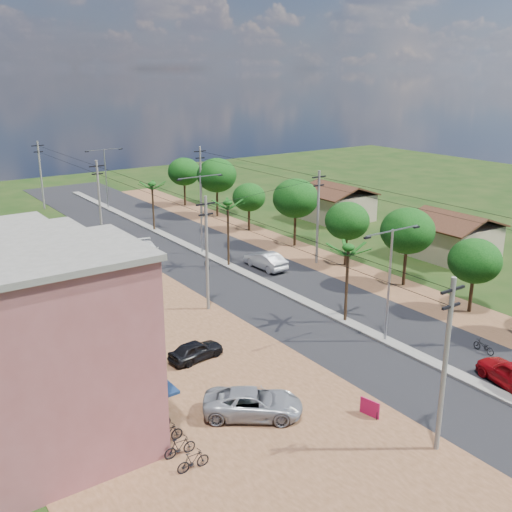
{
  "coord_description": "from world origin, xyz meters",
  "views": [
    {
      "loc": [
        -28.84,
        -25.62,
        17.94
      ],
      "look_at": [
        -1.45,
        13.41,
        3.0
      ],
      "focal_mm": 42.0,
      "sensor_mm": 36.0,
      "label": 1
    }
  ],
  "objects_px": {
    "car_white_far": "(148,250)",
    "moto_rider_east": "(484,347)",
    "car_silver_mid": "(266,261)",
    "car_parked_dark": "(196,351)",
    "parked_scooter_row": "(150,417)",
    "car_parked_silver": "(253,404)",
    "roadside_sign": "(370,408)"
  },
  "relations": [
    {
      "from": "moto_rider_east",
      "to": "car_parked_silver",
      "type": "bearing_deg",
      "value": -3.72
    },
    {
      "from": "car_parked_dark",
      "to": "car_parked_silver",
      "type": "bearing_deg",
      "value": 168.17
    },
    {
      "from": "car_silver_mid",
      "to": "car_parked_dark",
      "type": "bearing_deg",
      "value": 38.79
    },
    {
      "from": "car_silver_mid",
      "to": "car_parked_dark",
      "type": "relative_size",
      "value": 1.3
    },
    {
      "from": "car_parked_dark",
      "to": "moto_rider_east",
      "type": "height_order",
      "value": "car_parked_dark"
    },
    {
      "from": "moto_rider_east",
      "to": "parked_scooter_row",
      "type": "height_order",
      "value": "parked_scooter_row"
    },
    {
      "from": "car_white_far",
      "to": "car_parked_silver",
      "type": "height_order",
      "value": "car_parked_silver"
    },
    {
      "from": "car_silver_mid",
      "to": "moto_rider_east",
      "type": "height_order",
      "value": "car_silver_mid"
    },
    {
      "from": "car_parked_silver",
      "to": "car_silver_mid",
      "type": "bearing_deg",
      "value": -0.58
    },
    {
      "from": "car_parked_silver",
      "to": "car_white_far",
      "type": "bearing_deg",
      "value": 22.22
    },
    {
      "from": "car_parked_silver",
      "to": "car_parked_dark",
      "type": "bearing_deg",
      "value": 31.35
    },
    {
      "from": "moto_rider_east",
      "to": "roadside_sign",
      "type": "relative_size",
      "value": 1.39
    },
    {
      "from": "roadside_sign",
      "to": "parked_scooter_row",
      "type": "xyz_separation_m",
      "value": [
        -10.04,
        6.02,
        0.01
      ]
    },
    {
      "from": "car_white_far",
      "to": "moto_rider_east",
      "type": "xyz_separation_m",
      "value": [
        9.03,
        -32.02,
        -0.27
      ]
    },
    {
      "from": "parked_scooter_row",
      "to": "car_parked_dark",
      "type": "bearing_deg",
      "value": 42.19
    },
    {
      "from": "moto_rider_east",
      "to": "parked_scooter_row",
      "type": "relative_size",
      "value": 0.17
    },
    {
      "from": "car_parked_silver",
      "to": "moto_rider_east",
      "type": "distance_m",
      "value": 16.94
    },
    {
      "from": "car_silver_mid",
      "to": "car_parked_dark",
      "type": "xyz_separation_m",
      "value": [
        -14.46,
        -12.31,
        -0.16
      ]
    },
    {
      "from": "car_parked_silver",
      "to": "moto_rider_east",
      "type": "bearing_deg",
      "value": -61.81
    },
    {
      "from": "car_parked_dark",
      "to": "parked_scooter_row",
      "type": "relative_size",
      "value": 0.39
    },
    {
      "from": "car_white_far",
      "to": "moto_rider_east",
      "type": "distance_m",
      "value": 33.27
    },
    {
      "from": "car_white_far",
      "to": "car_parked_dark",
      "type": "relative_size",
      "value": 1.31
    },
    {
      "from": "roadside_sign",
      "to": "parked_scooter_row",
      "type": "height_order",
      "value": "parked_scooter_row"
    },
    {
      "from": "moto_rider_east",
      "to": "parked_scooter_row",
      "type": "bearing_deg",
      "value": -7.89
    },
    {
      "from": "parked_scooter_row",
      "to": "car_parked_silver",
      "type": "bearing_deg",
      "value": -25.93
    },
    {
      "from": "roadside_sign",
      "to": "moto_rider_east",
      "type": "bearing_deg",
      "value": -6.9
    },
    {
      "from": "car_white_far",
      "to": "car_parked_dark",
      "type": "height_order",
      "value": "car_white_far"
    },
    {
      "from": "car_parked_dark",
      "to": "roadside_sign",
      "type": "distance_m",
      "value": 11.97
    },
    {
      "from": "moto_rider_east",
      "to": "roadside_sign",
      "type": "xyz_separation_m",
      "value": [
        -11.62,
        -1.07,
        0.06
      ]
    },
    {
      "from": "car_silver_mid",
      "to": "moto_rider_east",
      "type": "bearing_deg",
      "value": 92.35
    },
    {
      "from": "car_silver_mid",
      "to": "roadside_sign",
      "type": "bearing_deg",
      "value": 65.15
    },
    {
      "from": "car_parked_dark",
      "to": "parked_scooter_row",
      "type": "xyz_separation_m",
      "value": [
        -5.63,
        -5.11,
        -0.13
      ]
    }
  ]
}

